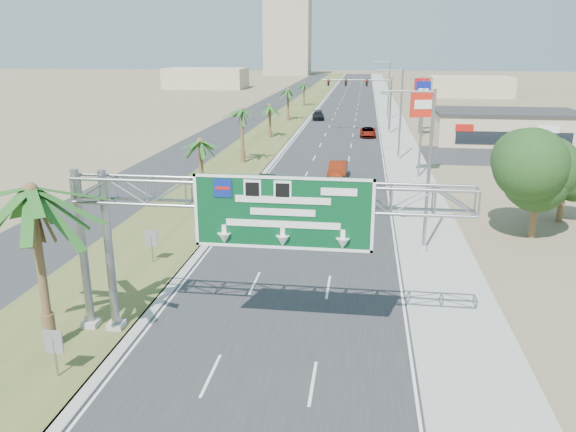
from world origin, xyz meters
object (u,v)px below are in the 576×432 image
Objects in this scene: sign_gantry at (246,207)px; signal_mast at (376,100)px; store_building at (504,128)px; car_left_lane at (263,183)px; palm_near at (30,191)px; car_far at (318,115)px; pole_sign_red_near at (423,109)px; pole_sign_red_far at (422,89)px; car_right_lane at (368,132)px; pole_sign_blue at (423,95)px; car_mid_lane at (338,170)px.

sign_gantry is 1.63× the size of signal_mast.
car_left_lane is (-27.08, -30.33, -1.21)m from store_building.
palm_near is 65.60m from signal_mast.
car_far is (-3.47, 77.56, -5.34)m from sign_gantry.
pole_sign_red_near reaches higher than pole_sign_red_far.
palm_near reaches higher than car_right_lane.
pole_sign_red_far is at bearing 87.72° from pole_sign_blue.
car_left_lane reaches higher than car_right_lane.
sign_gantry is 2.07× the size of pole_sign_red_far.
store_building is at bearing -37.95° from pole_sign_red_far.
pole_sign_red_near reaches higher than car_left_lane.
pole_sign_blue reaches higher than car_mid_lane.
car_mid_lane is 0.61× the size of pole_sign_red_far.
car_left_lane reaches higher than car_far.
palm_near is 39.74m from pole_sign_red_near.
palm_near reaches higher than signal_mast.
pole_sign_red_near reaches higher than car_mid_lane.
car_left_lane is 0.58× the size of pole_sign_blue.
palm_near is 1.69× the size of car_far.
pole_sign_red_near is at bearing 33.65° from car_left_lane.
palm_near is 79.86m from car_far.
palm_near reaches higher than store_building.
sign_gantry is 32.67m from car_mid_lane.
store_building is at bearing 61.72° from palm_near.
pole_sign_red_far reaches higher than car_far.
store_building is 11.80m from pole_sign_blue.
pole_sign_red_far is (7.58, 5.18, 5.73)m from car_right_lane.
store_building reaches higher than car_far.
sign_gantry is 3.38× the size of car_far.
pole_sign_blue is at bearing 70.49° from car_mid_lane.
pole_sign_blue is 4.27m from pole_sign_red_far.
sign_gantry is 2.01× the size of palm_near.
car_left_lane is (-10.25, -36.30, -4.06)m from signal_mast.
pole_sign_red_near is at bearing 9.90° from car_mid_lane.
car_mid_lane is 45.74m from car_far.
car_right_lane is 0.95× the size of car_far.
pole_sign_red_near reaches higher than car_far.
car_mid_lane is (-20.82, -23.90, -1.19)m from store_building.
pole_sign_blue is (16.05, -17.68, 5.17)m from car_far.
car_left_lane is at bearing -96.68° from car_far.
sign_gantry reaches higher than car_far.
signal_mast is 2.09× the size of car_mid_lane.
pole_sign_blue is at bearing 69.16° from car_left_lane.
store_building is 34.16m from car_far.
palm_near is 36.17m from car_mid_lane.
sign_gantry is 3.54× the size of car_right_lane.
pole_sign_blue is 0.98× the size of pole_sign_red_far.
car_right_lane is 0.56× the size of pole_sign_red_near.
car_mid_lane is 9.83m from pole_sign_red_near.
store_building is 3.81× the size of car_right_lane.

